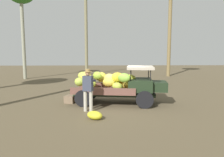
{
  "coord_description": "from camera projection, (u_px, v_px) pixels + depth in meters",
  "views": [
    {
      "loc": [
        -0.63,
        -10.05,
        2.51
      ],
      "look_at": [
        -0.31,
        0.16,
        1.23
      ],
      "focal_mm": 34.04,
      "sensor_mm": 36.0,
      "label": 1
    }
  ],
  "objects": [
    {
      "name": "loose_banana_bunch",
      "position": [
        95.0,
        115.0,
        7.96
      ],
      "size": [
        0.77,
        0.7,
        0.33
      ],
      "primitive_type": "ellipsoid",
      "rotation": [
        0.0,
        -0.02,
        2.58
      ],
      "color": "gold",
      "rests_on": "ground"
    },
    {
      "name": "truck",
      "position": [
        121.0,
        85.0,
        10.28
      ],
      "size": [
        4.6,
        2.22,
        1.83
      ],
      "rotation": [
        0.0,
        0.0,
        -0.13
      ],
      "color": "#1F2E1B",
      "rests_on": "ground"
    },
    {
      "name": "ground_plane",
      "position": [
        119.0,
        104.0,
        10.29
      ],
      "size": [
        60.0,
        60.0,
        0.0
      ],
      "primitive_type": "plane",
      "color": "brown"
    },
    {
      "name": "wooden_crate",
      "position": [
        70.0,
        99.0,
        10.55
      ],
      "size": [
        0.59,
        0.58,
        0.36
      ],
      "primitive_type": "cube",
      "rotation": [
        0.0,
        0.0,
        1.28
      ],
      "color": "#7A644B",
      "rests_on": "ground"
    },
    {
      "name": "farmer",
      "position": [
        88.0,
        87.0,
        8.9
      ],
      "size": [
        0.55,
        0.51,
        1.81
      ],
      "rotation": [
        0.0,
        0.0,
        1.24
      ],
      "color": "#B8B2A0",
      "rests_on": "ground"
    }
  ]
}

